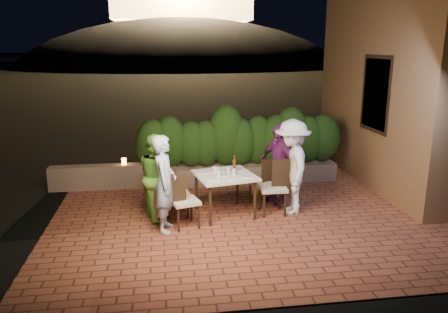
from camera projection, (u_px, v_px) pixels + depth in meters
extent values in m
plane|color=black|center=(255.00, 223.00, 7.51)|extent=(400.00, 400.00, 0.00)
cube|color=brown|center=(249.00, 216.00, 8.00)|extent=(7.00, 6.00, 0.15)
cube|color=olive|center=(402.00, 67.00, 9.31)|extent=(1.60, 5.00, 5.00)
cube|color=black|center=(377.00, 94.00, 8.85)|extent=(0.08, 1.00, 1.40)
cube|color=black|center=(376.00, 94.00, 8.84)|extent=(0.06, 1.15, 1.55)
cube|color=brown|center=(242.00, 173.00, 9.69)|extent=(4.20, 0.55, 0.40)
cube|color=brown|center=(103.00, 177.00, 9.26)|extent=(2.20, 0.30, 0.50)
ellipsoid|color=black|center=(184.00, 93.00, 66.31)|extent=(52.00, 40.00, 22.00)
cylinder|color=white|center=(214.00, 179.00, 7.40)|extent=(0.24, 0.24, 0.01)
cylinder|color=white|center=(205.00, 172.00, 7.79)|extent=(0.20, 0.20, 0.01)
cylinder|color=white|center=(247.00, 176.00, 7.56)|extent=(0.23, 0.23, 0.01)
cylinder|color=white|center=(237.00, 170.00, 7.95)|extent=(0.22, 0.22, 0.01)
cylinder|color=white|center=(223.00, 175.00, 7.65)|extent=(0.22, 0.22, 0.01)
cylinder|color=white|center=(231.00, 179.00, 7.42)|extent=(0.20, 0.20, 0.01)
cylinder|color=silver|center=(219.00, 174.00, 7.50)|extent=(0.07, 0.07, 0.12)
cylinder|color=silver|center=(215.00, 170.00, 7.77)|extent=(0.07, 0.07, 0.11)
cylinder|color=silver|center=(234.00, 172.00, 7.63)|extent=(0.07, 0.07, 0.12)
cylinder|color=silver|center=(228.00, 169.00, 7.83)|extent=(0.06, 0.06, 0.10)
imported|color=white|center=(216.00, 169.00, 7.93)|extent=(0.24, 0.24, 0.04)
imported|color=#ADBCDE|center=(164.00, 184.00, 7.01)|extent=(0.45, 0.62, 1.60)
imported|color=#83D643|center=(157.00, 176.00, 7.54)|extent=(0.75, 0.86, 1.51)
imported|color=silver|center=(292.00, 167.00, 7.77)|extent=(0.76, 1.17, 1.71)
imported|color=#70256B|center=(278.00, 164.00, 8.31)|extent=(0.77, 0.96, 1.53)
cylinder|color=orange|center=(124.00, 161.00, 9.24)|extent=(0.10, 0.10, 0.14)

